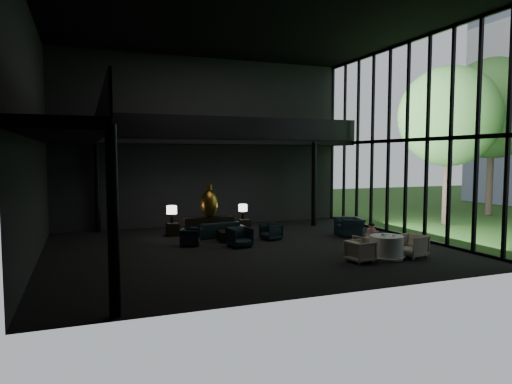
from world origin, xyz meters
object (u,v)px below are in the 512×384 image
object	(u,v)px
side_table_left	(173,229)
lounge_armchair_south	(240,236)
sofa	(218,226)
lounge_armchair_east	(271,231)
dining_chair_north	(366,244)
dining_chair_west	(360,250)
side_table_right	(244,225)
lounge_armchair_west	(190,237)
console	(209,225)
table_lamp_right	(243,208)
table_lamp_left	(172,211)
dining_table	(386,249)
child	(371,232)
dining_chair_east	(412,244)
window_armchair	(350,223)
coffee_table	(230,236)
bronze_urn	(209,203)

from	to	relation	value
side_table_left	lounge_armchair_south	size ratio (longest dim) A/B	0.64
sofa	lounge_armchair_east	xyz separation A→B (m)	(1.80, -1.41, -0.10)
dining_chair_north	dining_chair_west	world-z (taller)	dining_chair_west
side_table_right	lounge_armchair_south	bearing A→B (deg)	-112.15
lounge_armchair_west	lounge_armchair_east	bearing A→B (deg)	-68.65
console	table_lamp_right	xyz separation A→B (m)	(1.60, 0.06, 0.65)
table_lamp_left	dining_table	xyz separation A→B (m)	(5.77, -6.87, -0.72)
lounge_armchair_south	side_table_left	bearing A→B (deg)	111.15
dining_table	table_lamp_right	bearing A→B (deg)	110.32
lounge_armchair_east	child	xyz separation A→B (m)	(2.27, -3.55, 0.41)
table_lamp_left	lounge_armchair_south	bearing A→B (deg)	-61.02
dining_chair_east	child	distance (m)	1.38
side_table_right	table_lamp_right	xyz separation A→B (m)	(-0.00, 0.20, 0.74)
child	lounge_armchair_west	bearing A→B (deg)	-31.98
table_lamp_left	table_lamp_right	xyz separation A→B (m)	(3.20, 0.06, -0.05)
table_lamp_left	window_armchair	size ratio (longest dim) A/B	0.58
dining_table	dining_chair_east	size ratio (longest dim) A/B	1.39
side_table_right	dining_table	xyz separation A→B (m)	(2.57, -6.73, 0.06)
coffee_table	window_armchair	bearing A→B (deg)	-7.12
table_lamp_right	dining_table	distance (m)	7.43
table_lamp_right	child	world-z (taller)	table_lamp_right
bronze_urn	table_lamp_right	distance (m)	1.64
lounge_armchair_east	console	bearing A→B (deg)	-157.10
lounge_armchair_east	dining_chair_west	xyz separation A→B (m)	(1.16, -4.56, 0.04)
side_table_left	sofa	xyz separation A→B (m)	(1.72, -0.90, 0.17)
side_table_left	sofa	distance (m)	1.95
coffee_table	dining_chair_west	world-z (taller)	dining_chair_west
table_lamp_right	window_armchair	world-z (taller)	table_lamp_right
dining_table	child	xyz separation A→B (m)	(0.03, 0.88, 0.42)
table_lamp_left	dining_chair_east	size ratio (longest dim) A/B	0.82
lounge_armchair_south	console	bearing A→B (deg)	85.80
side_table_left	dining_chair_east	xyz separation A→B (m)	(6.69, -6.86, 0.18)
coffee_table	child	distance (m)	5.49
lounge_armchair_east	dining_chair_east	bearing A→B (deg)	19.57
table_lamp_right	sofa	size ratio (longest dim) A/B	0.29
side_table_left	table_lamp_right	distance (m)	3.29
lounge_armchair_east	side_table_left	bearing A→B (deg)	-138.47
lounge_armchair_west	bronze_urn	bearing A→B (deg)	-9.71
child	coffee_table	bearing A→B (deg)	-44.83
window_armchair	dining_table	bearing A→B (deg)	-4.48
coffee_table	dining_table	distance (m)	6.10
table_lamp_left	lounge_armchair_east	size ratio (longest dim) A/B	1.08
bronze_urn	lounge_armchair_east	world-z (taller)	bronze_urn
lounge_armchair_south	dining_chair_north	world-z (taller)	lounge_armchair_south
side_table_right	sofa	world-z (taller)	sofa
window_armchair	lounge_armchair_east	bearing A→B (deg)	-83.60
table_lamp_right	lounge_armchair_south	xyz separation A→B (m)	(-1.32, -3.45, -0.59)
console	window_armchair	distance (m)	6.04
side_table_left	side_table_right	size ratio (longest dim) A/B	0.99
console	lounge_armchair_south	xyz separation A→B (m)	(0.28, -3.39, 0.07)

